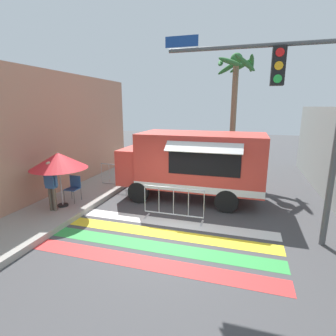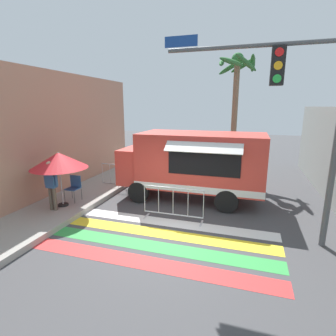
# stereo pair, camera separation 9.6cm
# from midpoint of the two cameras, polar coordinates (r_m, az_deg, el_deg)

# --- Properties ---
(ground_plane) EXTENTS (60.00, 60.00, 0.00)m
(ground_plane) POSITION_cam_midpoint_polar(r_m,az_deg,el_deg) (7.90, -0.65, -14.16)
(ground_plane) COLOR #424244
(sidewalk_left) EXTENTS (4.40, 16.00, 0.18)m
(sidewalk_left) POSITION_cam_midpoint_polar(r_m,az_deg,el_deg) (10.60, -29.56, -8.08)
(sidewalk_left) COLOR #99968E
(sidewalk_left) RESTS_ON ground_plane
(building_left_facade) EXTENTS (0.25, 16.00, 5.00)m
(building_left_facade) POSITION_cam_midpoint_polar(r_m,az_deg,el_deg) (10.10, -31.34, 4.89)
(building_left_facade) COLOR tan
(building_left_facade) RESTS_ON ground_plane
(crosswalk_painted) EXTENTS (6.40, 2.84, 0.01)m
(crosswalk_painted) POSITION_cam_midpoint_polar(r_m,az_deg,el_deg) (7.57, -1.56, -15.41)
(crosswalk_painted) COLOR red
(crosswalk_painted) RESTS_ON ground_plane
(food_truck) EXTENTS (5.54, 2.67, 2.65)m
(food_truck) POSITION_cam_midpoint_polar(r_m,az_deg,el_deg) (10.30, 4.57, 1.43)
(food_truck) COLOR #D13D33
(food_truck) RESTS_ON ground_plane
(traffic_signal_pole) EXTENTS (4.50, 0.29, 5.53)m
(traffic_signal_pole) POSITION_cam_midpoint_polar(r_m,az_deg,el_deg) (7.42, 26.53, 13.09)
(traffic_signal_pole) COLOR #515456
(traffic_signal_pole) RESTS_ON ground_plane
(patio_umbrella) EXTENTS (1.93, 1.93, 1.93)m
(patio_umbrella) POSITION_cam_midpoint_polar(r_m,az_deg,el_deg) (9.72, -22.98, 1.45)
(patio_umbrella) COLOR black
(patio_umbrella) RESTS_ON sidewalk_left
(folding_chair) EXTENTS (0.45, 0.45, 0.94)m
(folding_chair) POSITION_cam_midpoint_polar(r_m,az_deg,el_deg) (10.40, -20.09, -3.69)
(folding_chair) COLOR #4C4C51
(folding_chair) RESTS_ON sidewalk_left
(vendor_person) EXTENTS (0.53, 0.22, 1.70)m
(vendor_person) POSITION_cam_midpoint_polar(r_m,az_deg,el_deg) (9.59, -24.39, -2.98)
(vendor_person) COLOR brown
(vendor_person) RESTS_ON sidewalk_left
(barricade_front) EXTENTS (2.00, 0.44, 1.12)m
(barricade_front) POSITION_cam_midpoint_polar(r_m,az_deg,el_deg) (8.54, 0.87, -7.87)
(barricade_front) COLOR #B7BABF
(barricade_front) RESTS_ON ground_plane
(barricade_side) EXTENTS (1.59, 0.44, 1.12)m
(barricade_side) POSITION_cam_midpoint_polar(r_m,az_deg,el_deg) (12.03, -11.23, -1.89)
(barricade_side) COLOR #B7BABF
(barricade_side) RESTS_ON ground_plane
(palm_tree) EXTENTS (2.05, 2.14, 6.21)m
(palm_tree) POSITION_cam_midpoint_polar(r_m,az_deg,el_deg) (14.29, 14.15, 16.65)
(palm_tree) COLOR #7A664C
(palm_tree) RESTS_ON ground_plane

